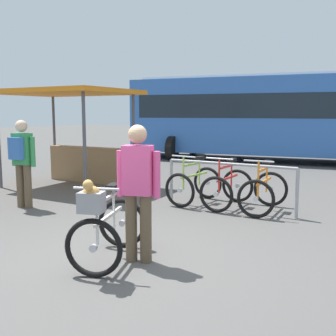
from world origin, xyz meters
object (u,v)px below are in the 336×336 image
at_px(pedestrian_with_backpack, 22,158).
at_px(racked_bike_orange, 264,192).
at_px(market_stall, 77,128).
at_px(bus_distant, 267,113).
at_px(featured_bicycle, 105,224).
at_px(person_with_featured_bike, 138,187).
at_px(racked_bike_lime, 194,185).
at_px(racked_bike_red, 227,188).

bearing_deg(pedestrian_with_backpack, racked_bike_orange, 30.22).
relative_size(racked_bike_orange, pedestrian_with_backpack, 0.72).
relative_size(racked_bike_orange, market_stall, 0.36).
distance_m(pedestrian_with_backpack, bus_distant, 9.88).
distance_m(featured_bicycle, person_with_featured_bike, 0.58).
bearing_deg(pedestrian_with_backpack, person_with_featured_bike, -15.56).
bearing_deg(racked_bike_lime, market_stall, 176.96).
bearing_deg(racked_bike_lime, pedestrian_with_backpack, -138.54).
bearing_deg(racked_bike_lime, racked_bike_red, 3.28).
bearing_deg(bus_distant, market_stall, -105.30).
bearing_deg(market_stall, person_with_featured_bike, -36.13).
bearing_deg(racked_bike_lime, person_with_featured_bike, -70.99).
xyz_separation_m(racked_bike_red, pedestrian_with_backpack, (-3.14, -2.19, 0.57)).
height_order(racked_bike_lime, featured_bicycle, featured_bicycle).
bearing_deg(racked_bike_orange, racked_bike_red, -176.72).
xyz_separation_m(featured_bicycle, person_with_featured_bike, (0.25, 0.30, 0.42)).
bearing_deg(racked_bike_red, market_stall, 178.02).
relative_size(racked_bike_lime, featured_bicycle, 0.89).
distance_m(featured_bicycle, market_stall, 5.68).
bearing_deg(bus_distant, person_with_featured_bike, -76.91).
bearing_deg(racked_bike_orange, person_with_featured_bike, -95.66).
bearing_deg(pedestrian_with_backpack, featured_bicycle, -21.38).
relative_size(racked_bike_lime, bus_distant, 0.11).
xyz_separation_m(racked_bike_orange, person_with_featured_bike, (-0.32, -3.21, 0.54)).
bearing_deg(market_stall, bus_distant, 74.70).
height_order(racked_bike_red, pedestrian_with_backpack, pedestrian_with_backpack).
xyz_separation_m(person_with_featured_bike, bus_distant, (-2.50, 10.77, 0.83)).
bearing_deg(racked_bike_lime, bus_distant, 100.57).
relative_size(racked_bike_red, pedestrian_with_backpack, 0.69).
distance_m(racked_bike_red, racked_bike_orange, 0.70).
relative_size(bus_distant, market_stall, 3.12).
height_order(racked_bike_red, racked_bike_orange, same).
distance_m(bus_distant, market_stall, 7.74).
xyz_separation_m(person_with_featured_bike, pedestrian_with_backpack, (-3.52, 0.98, 0.03)).
relative_size(person_with_featured_bike, market_stall, 0.50).
xyz_separation_m(racked_bike_red, featured_bicycle, (0.13, -3.47, 0.12)).
height_order(racked_bike_lime, bus_distant, bus_distant).
relative_size(person_with_featured_bike, bus_distant, 0.16).
bearing_deg(featured_bicycle, racked_bike_red, 92.10).
bearing_deg(racked_bike_red, racked_bike_orange, 3.28).
distance_m(racked_bike_orange, pedestrian_with_backpack, 4.48).
distance_m(racked_bike_orange, market_stall, 4.97).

